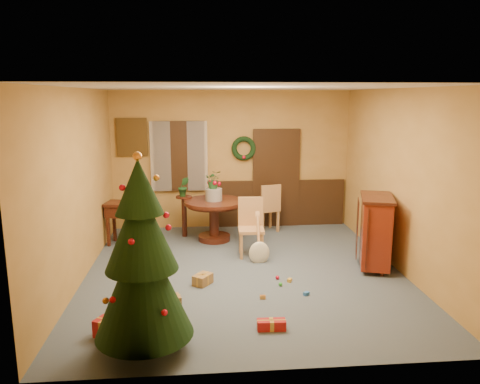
{
  "coord_description": "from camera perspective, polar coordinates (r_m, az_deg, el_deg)",
  "views": [
    {
      "loc": [
        -0.7,
        -7.06,
        2.78
      ],
      "look_at": [
        -0.03,
        0.4,
        1.24
      ],
      "focal_mm": 35.0,
      "sensor_mm": 36.0,
      "label": 1
    }
  ],
  "objects": [
    {
      "name": "toy_c",
      "position": [
        7.28,
        6.06,
        -10.64
      ],
      "size": [
        0.09,
        0.09,
        0.05
      ],
      "primitive_type": "cube",
      "rotation": [
        0.0,
        0.0,
        1.01
      ],
      "color": "gold",
      "rests_on": "floor"
    },
    {
      "name": "sideboard",
      "position": [
        7.93,
        16.2,
        -4.46
      ],
      "size": [
        0.75,
        1.04,
        1.2
      ],
      "color": "#4F1809",
      "rests_on": "floor"
    },
    {
      "name": "chair_near",
      "position": [
        8.28,
        1.33,
        -3.99
      ],
      "size": [
        0.46,
        0.46,
        1.02
      ],
      "color": "#A77242",
      "rests_on": "floor"
    },
    {
      "name": "christmas_tree",
      "position": [
        5.16,
        -11.87,
        -8.14
      ],
      "size": [
        1.08,
        1.08,
        2.22
      ],
      "color": "#382111",
      "rests_on": "floor"
    },
    {
      "name": "toy_b",
      "position": [
        7.12,
        4.96,
        -11.13
      ],
      "size": [
        0.06,
        0.06,
        0.06
      ],
      "primitive_type": "sphere",
      "color": "green",
      "rests_on": "floor"
    },
    {
      "name": "gift_b",
      "position": [
        5.95,
        -16.11,
        -15.57
      ],
      "size": [
        0.28,
        0.28,
        0.21
      ],
      "color": "maroon",
      "rests_on": "floor"
    },
    {
      "name": "urn",
      "position": [
        9.01,
        -3.21,
        -0.31
      ],
      "size": [
        0.32,
        0.32,
        0.24
      ],
      "primitive_type": "cylinder",
      "color": "slate",
      "rests_on": "dining_table"
    },
    {
      "name": "guitar",
      "position": [
        7.92,
        2.37,
        -5.75
      ],
      "size": [
        0.48,
        0.61,
        0.81
      ],
      "primitive_type": null,
      "rotation": [
        -0.49,
        0.0,
        -0.28
      ],
      "color": "beige",
      "rests_on": "floor"
    },
    {
      "name": "centerpiece_plant",
      "position": [
        8.96,
        -3.23,
        1.54
      ],
      "size": [
        0.32,
        0.28,
        0.35
      ],
      "primitive_type": "imported",
      "color": "#1E4C23",
      "rests_on": "urn"
    },
    {
      "name": "dining_table",
      "position": [
        9.09,
        -3.19,
        -2.51
      ],
      "size": [
        1.16,
        1.16,
        0.8
      ],
      "color": "black",
      "rests_on": "floor"
    },
    {
      "name": "gift_a",
      "position": [
        6.5,
        -8.56,
        -13.07
      ],
      "size": [
        0.33,
        0.27,
        0.15
      ],
      "color": "brown",
      "rests_on": "floor"
    },
    {
      "name": "gift_d",
      "position": [
        5.9,
        3.85,
        -15.84
      ],
      "size": [
        0.35,
        0.15,
        0.12
      ],
      "color": "maroon",
      "rests_on": "floor"
    },
    {
      "name": "chair_far",
      "position": [
        9.69,
        3.48,
        -1.74
      ],
      "size": [
        0.55,
        0.55,
        1.01
      ],
      "color": "#A77242",
      "rests_on": "floor"
    },
    {
      "name": "toy_e",
      "position": [
        6.69,
        2.79,
        -12.68
      ],
      "size": [
        0.08,
        0.05,
        0.05
      ],
      "primitive_type": "cube",
      "rotation": [
        0.0,
        0.0,
        -0.04
      ],
      "color": "orange",
      "rests_on": "floor"
    },
    {
      "name": "stand_plant",
      "position": [
        9.3,
        -6.89,
        0.66
      ],
      "size": [
        0.23,
        0.19,
        0.39
      ],
      "primitive_type": "imported",
      "rotation": [
        0.0,
        0.0,
        0.1
      ],
      "color": "#19471E",
      "rests_on": "plant_stand"
    },
    {
      "name": "plant_stand",
      "position": [
        9.41,
        -6.82,
        -2.37
      ],
      "size": [
        0.32,
        0.32,
        0.83
      ],
      "color": "black",
      "rests_on": "floor"
    },
    {
      "name": "toy_d",
      "position": [
        7.36,
        4.58,
        -10.34
      ],
      "size": [
        0.06,
        0.06,
        0.06
      ],
      "primitive_type": "sphere",
      "color": "red",
      "rests_on": "floor"
    },
    {
      "name": "toy_a",
      "position": [
        6.86,
        8.09,
        -12.16
      ],
      "size": [
        0.09,
        0.08,
        0.05
      ],
      "primitive_type": "cube",
      "rotation": [
        0.0,
        0.0,
        0.55
      ],
      "color": "#2962B2",
      "rests_on": "floor"
    },
    {
      "name": "writing_desk",
      "position": [
        9.07,
        -13.2,
        -2.48
      ],
      "size": [
        0.98,
        0.61,
        0.82
      ],
      "color": "black",
      "rests_on": "floor"
    },
    {
      "name": "gift_c",
      "position": [
        7.16,
        -4.57,
        -10.57
      ],
      "size": [
        0.33,
        0.35,
        0.16
      ],
      "color": "brown",
      "rests_on": "floor"
    },
    {
      "name": "room_envelope",
      "position": [
        9.94,
        0.18,
        2.01
      ],
      "size": [
        5.5,
        5.5,
        5.5
      ],
      "color": "#35404E",
      "rests_on": "ground"
    }
  ]
}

